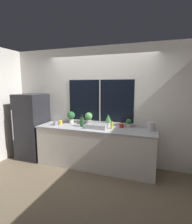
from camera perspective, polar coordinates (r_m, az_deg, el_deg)
ground_plane at (r=3.88m, az=-1.99°, el=-19.32°), size 14.00×14.00×0.00m
wall_back at (r=4.11m, az=1.43°, el=2.09°), size 8.00×0.09×2.70m
wall_left at (r=5.89m, az=-17.65°, el=3.69°), size 0.06×7.00×2.70m
counter at (r=3.97m, az=-0.35°, el=-11.51°), size 2.63×0.65×0.91m
refrigerator at (r=4.69m, az=-20.08°, el=-4.38°), size 0.63×0.70×1.61m
sink at (r=3.81m, az=0.36°, el=-4.53°), size 0.45×0.37×0.34m
potted_plant_far_left at (r=4.29m, az=-8.13°, el=-1.40°), size 0.19×0.19×0.29m
potted_plant_center_left at (r=4.11m, az=-2.41°, el=-1.89°), size 0.18×0.18×0.29m
potted_plant_center_right at (r=3.96m, az=4.01°, el=-2.49°), size 0.14×0.14×0.27m
potted_plant_far_right at (r=3.88m, az=10.59°, el=-3.53°), size 0.11×0.11×0.20m
soap_bottle at (r=3.74m, az=5.16°, el=-4.27°), size 0.06×0.06×0.20m
bottle_tall at (r=3.93m, az=-4.61°, el=-3.18°), size 0.08×0.08×0.27m
mug_yellow at (r=4.23m, az=-11.57°, el=-3.36°), size 0.09×0.09×0.09m
mug_red at (r=3.88m, az=8.32°, el=-4.49°), size 0.09×0.09×0.08m
mug_grey at (r=4.17m, az=-13.18°, el=-3.54°), size 0.09×0.09×0.10m
kettle at (r=3.73m, az=17.66°, el=-4.43°), size 0.16×0.16×0.20m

